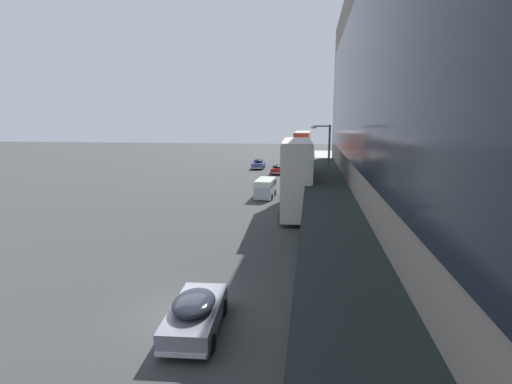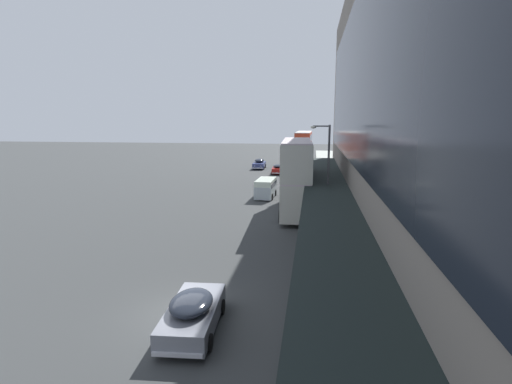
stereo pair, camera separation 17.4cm
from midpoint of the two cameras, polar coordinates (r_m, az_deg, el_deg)
name	(u,v)px [view 1 (the left image)]	position (r m, az deg, el deg)	size (l,w,h in m)	color
ground	(184,313)	(18.10, -10.48, -16.63)	(240.00, 240.00, 0.00)	#3B3E3E
sidewalk_kerb	(456,330)	(18.19, 26.46, -17.20)	(10.00, 180.00, 0.15)	#A6AB9F
building_facade	(480,74)	(16.34, 29.07, 14.49)	(9.20, 80.00, 19.45)	gray
transit_bus_kerbside_front	(302,148)	(70.23, 6.58, 6.29)	(2.93, 11.15, 6.06)	#A93520
transit_bus_kerbside_rear	(296,174)	(34.71, 5.65, 2.51)	(2.98, 10.55, 6.41)	beige
sedan_trailing_mid	(195,313)	(16.36, -8.99, -16.64)	(2.19, 4.78, 1.55)	gray
sedan_second_near	(258,164)	(67.07, 0.25, 4.06)	(2.07, 4.92, 1.66)	navy
sedan_lead_mid	(302,169)	(60.53, 6.47, 3.25)	(2.04, 4.78, 1.50)	navy
sedan_lead_near	(299,174)	(54.55, 6.13, 2.52)	(1.99, 4.30, 1.60)	black
sedan_far_back	(277,169)	(60.82, 3.01, 3.31)	(2.00, 4.55, 1.45)	#A61A16
vw_van	(265,187)	(42.17, 1.24, 0.71)	(2.05, 4.62, 1.96)	silver
pedestrian_at_kerb	(368,335)	(14.37, 15.42, -19.10)	(0.33, 0.62, 1.86)	black
street_lamp	(326,168)	(30.44, 9.86, 3.36)	(1.50, 0.28, 7.61)	#4C4C51
fire_hydrant	(327,241)	(26.04, 9.94, -6.93)	(0.20, 0.40, 0.70)	red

